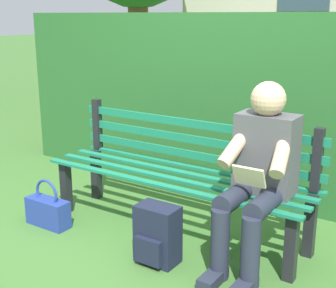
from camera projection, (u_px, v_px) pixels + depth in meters
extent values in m
plane|color=#3D6B2D|center=(175.00, 231.00, 3.55)|extent=(60.00, 60.00, 0.00)
cube|color=black|center=(291.00, 248.00, 2.84)|extent=(0.07, 0.07, 0.44)
cube|color=black|center=(66.00, 187.00, 3.85)|extent=(0.07, 0.07, 0.44)
cube|color=black|center=(310.00, 226.00, 3.14)|extent=(0.07, 0.07, 0.44)
cube|color=black|center=(96.00, 174.00, 4.15)|extent=(0.07, 0.07, 0.44)
cube|color=#197251|center=(192.00, 167.00, 3.62)|extent=(2.06, 0.06, 0.02)
cube|color=#197251|center=(181.00, 172.00, 3.50)|extent=(2.06, 0.06, 0.02)
cube|color=#197251|center=(170.00, 178.00, 3.37)|extent=(2.06, 0.06, 0.02)
cube|color=#197251|center=(157.00, 185.00, 3.25)|extent=(2.06, 0.06, 0.02)
cube|color=black|center=(317.00, 160.00, 3.05)|extent=(0.06, 0.06, 0.43)
cube|color=black|center=(97.00, 124.00, 4.06)|extent=(0.06, 0.06, 0.43)
cube|color=#197251|center=(191.00, 155.00, 3.59)|extent=(2.06, 0.02, 0.06)
cube|color=#197251|center=(192.00, 139.00, 3.56)|extent=(2.06, 0.02, 0.06)
cube|color=#197251|center=(192.00, 124.00, 3.52)|extent=(2.06, 0.02, 0.06)
cube|color=#4C4C51|center=(266.00, 154.00, 3.02)|extent=(0.38, 0.22, 0.52)
sphere|color=#D8AD8C|center=(268.00, 99.00, 2.91)|extent=(0.22, 0.22, 0.22)
cylinder|color=#232838|center=(266.00, 202.00, 2.86)|extent=(0.13, 0.42, 0.13)
cylinder|color=#232838|center=(236.00, 196.00, 2.97)|extent=(0.13, 0.42, 0.13)
cylinder|color=#232838|center=(250.00, 253.00, 2.76)|extent=(0.12, 0.12, 0.46)
cylinder|color=#232838|center=(220.00, 244.00, 2.86)|extent=(0.12, 0.12, 0.46)
cube|color=#232838|center=(213.00, 278.00, 2.85)|extent=(0.10, 0.24, 0.07)
cylinder|color=#D8AD8C|center=(282.00, 154.00, 2.81)|extent=(0.14, 0.32, 0.26)
cylinder|color=#D8AD8C|center=(236.00, 146.00, 2.97)|extent=(0.14, 0.32, 0.26)
cube|color=beige|center=(249.00, 177.00, 2.83)|extent=(0.20, 0.07, 0.13)
cube|color=#265B28|center=(231.00, 101.00, 4.38)|extent=(4.42, 0.72, 1.60)
sphere|color=#265B28|center=(140.00, 45.00, 4.90)|extent=(0.58, 0.58, 0.58)
cube|color=#191E33|center=(158.00, 234.00, 3.07)|extent=(0.28, 0.17, 0.39)
cube|color=#191E33|center=(148.00, 252.00, 3.00)|extent=(0.19, 0.04, 0.17)
cylinder|color=#191E33|center=(177.00, 229.00, 3.10)|extent=(0.04, 0.04, 0.24)
cylinder|color=#191E33|center=(156.00, 223.00, 3.19)|extent=(0.04, 0.04, 0.24)
cube|color=navy|center=(48.00, 212.00, 3.62)|extent=(0.36, 0.14, 0.21)
torus|color=navy|center=(47.00, 193.00, 3.58)|extent=(0.22, 0.02, 0.22)
cylinder|color=brown|center=(139.00, 44.00, 8.42)|extent=(0.36, 0.36, 2.15)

